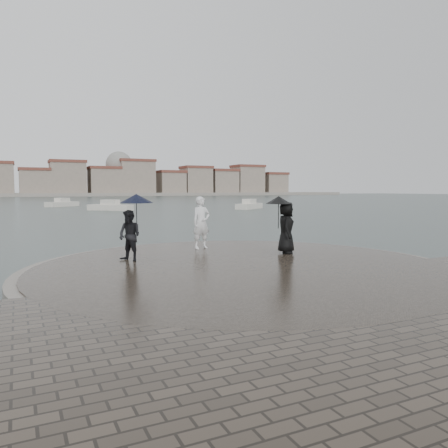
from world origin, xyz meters
TOP-DOWN VIEW (x-y plane):
  - ground at (0.00, 0.00)m, footprint 400.00×400.00m
  - kerb_ring at (0.00, 3.50)m, footprint 12.50×12.50m
  - quay_tip at (0.00, 3.50)m, footprint 11.90×11.90m
  - statue at (0.22, 7.21)m, footprint 0.75×0.55m
  - visitor_left at (-2.73, 5.62)m, footprint 1.22×1.09m
  - visitor_right at (2.32, 4.88)m, footprint 1.17×1.07m
  - far_skyline at (-6.29, 160.71)m, footprint 260.00×20.00m
  - boats at (2.91, 46.91)m, footprint 40.01×26.50m

SIDE VIEW (x-z plane):
  - ground at x=0.00m, z-range 0.00..0.00m
  - kerb_ring at x=0.00m, z-range 0.00..0.32m
  - quay_tip at x=0.00m, z-range 0.00..0.36m
  - boats at x=2.91m, z-range -0.37..1.13m
  - statue at x=0.22m, z-range 0.36..2.28m
  - visitor_right at x=2.32m, z-range 0.46..2.41m
  - visitor_left at x=-2.73m, z-range 0.46..2.50m
  - far_skyline at x=-6.29m, z-range -12.89..24.11m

